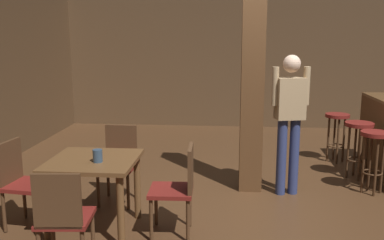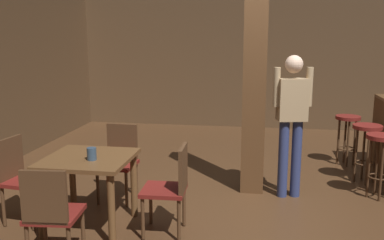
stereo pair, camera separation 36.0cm
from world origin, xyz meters
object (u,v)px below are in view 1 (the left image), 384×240
chair_south (63,216)px  chair_north (119,160)px  chair_west (21,179)px  standing_person (290,115)px  chair_east (179,185)px  napkin_cup (98,156)px  dining_table (94,173)px  bar_stool_mid (359,136)px  bar_stool_near (374,147)px  bar_stool_far (337,126)px

chair_south → chair_north: 1.60m
chair_west → chair_north: size_ratio=1.00×
standing_person → chair_west: bearing=-157.2°
chair_east → napkin_cup: chair_east is taller
chair_west → napkin_cup: bearing=-9.4°
standing_person → dining_table: bearing=-148.9°
dining_table → chair_north: (0.03, 0.82, -0.10)m
chair_north → chair_east: bearing=-45.0°
napkin_cup → chair_east: bearing=8.1°
bar_stool_mid → chair_west: bearing=-154.1°
chair_south → napkin_cup: bearing=82.7°
standing_person → bar_stool_near: standing_person is taller
chair_north → napkin_cup: 0.97m
chair_east → chair_south: (-0.85, -0.80, 0.00)m
standing_person → bar_stool_near: 1.15m
dining_table → standing_person: (2.04, 1.23, 0.39)m
chair_east → chair_south: size_ratio=1.00×
chair_east → chair_north: size_ratio=1.00×
napkin_cup → bar_stool_near: bearing=25.5°
bar_stool_far → bar_stool_mid: bearing=-82.9°
dining_table → bar_stool_near: bearing=23.5°
chair_south → bar_stool_mid: bearing=41.2°
chair_west → chair_east: (1.62, -0.03, 0.00)m
napkin_cup → bar_stool_far: size_ratio=0.16×
napkin_cup → bar_stool_mid: bearing=33.9°
napkin_cup → dining_table: bearing=127.9°
chair_east → standing_person: standing_person is taller
chair_east → bar_stool_mid: bearing=40.4°
chair_west → chair_north: same height
chair_north → napkin_cup: size_ratio=7.25×
chair_west → bar_stool_far: size_ratio=1.18×
chair_south → standing_person: 2.92m
chair_east → bar_stool_far: 3.44m
chair_north → bar_stool_far: chair_north is taller
chair_south → chair_north: same height
bar_stool_near → bar_stool_far: bar_stool_near is taller
dining_table → bar_stool_near: (3.11, 1.35, -0.02)m
chair_north → bar_stool_far: size_ratio=1.18×
dining_table → napkin_cup: napkin_cup is taller
bar_stool_far → chair_west: bearing=-144.6°
bar_stool_mid → bar_stool_near: bearing=-87.0°
dining_table → napkin_cup: 0.24m
standing_person → bar_stool_far: bearing=57.8°
bar_stool_near → bar_stool_far: (-0.13, 1.36, -0.01)m
chair_east → chair_north: same height
dining_table → chair_west: chair_west is taller
dining_table → chair_south: size_ratio=0.95×
napkin_cup → chair_south: bearing=-97.3°
dining_table → bar_stool_near: bar_stool_near is taller
dining_table → chair_south: 0.79m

